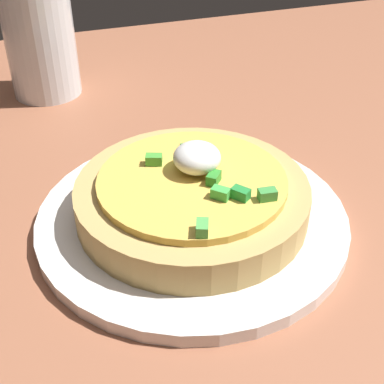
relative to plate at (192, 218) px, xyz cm
name	(u,v)px	position (x,y,z in cm)	size (l,w,h in cm)	color
dining_table	(345,214)	(1.10, 13.73, -2.25)	(100.25, 89.80, 3.40)	#95593E
plate	(192,218)	(0.00, 0.00, 0.00)	(24.37, 24.37, 1.11)	white
pizza	(192,195)	(-0.02, 0.03, 2.21)	(17.97, 17.97, 5.53)	tan
cup_far	(41,45)	(-28.84, -7.84, 5.22)	(7.71, 7.71, 12.58)	silver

